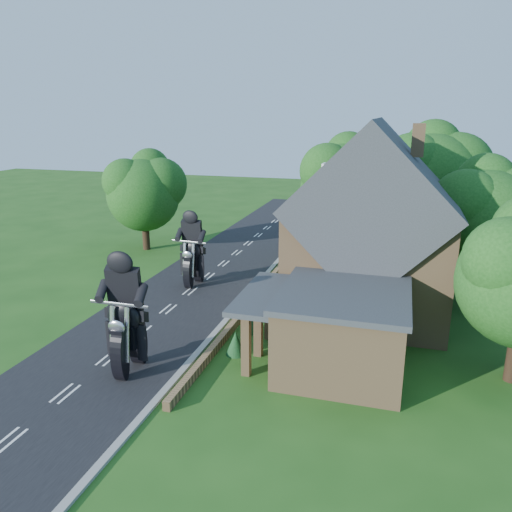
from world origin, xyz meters
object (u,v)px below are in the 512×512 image
(house, at_px, (370,234))
(motorcycle_lead, at_px, (130,354))
(annex, at_px, (340,328))
(motorcycle_follow, at_px, (194,274))
(garden_wall, at_px, (253,301))

(house, relative_size, motorcycle_lead, 5.98)
(annex, xyz_separation_m, motorcycle_follow, (-10.09, 7.91, -1.04))
(garden_wall, relative_size, motorcycle_follow, 14.18)
(motorcycle_lead, distance_m, motorcycle_follow, 10.99)
(garden_wall, distance_m, annex, 8.19)
(annex, xyz_separation_m, motorcycle_lead, (-8.32, -2.94, -0.97))
(motorcycle_lead, bearing_deg, house, -133.59)
(garden_wall, height_order, motorcycle_lead, motorcycle_lead)
(garden_wall, bearing_deg, house, 9.17)
(garden_wall, bearing_deg, annex, -46.16)
(motorcycle_lead, height_order, motorcycle_follow, motorcycle_lead)
(garden_wall, distance_m, motorcycle_lead, 9.18)
(garden_wall, xyz_separation_m, motorcycle_follow, (-4.52, 2.11, 0.52))
(garden_wall, relative_size, motorcycle_lead, 12.85)
(house, bearing_deg, motorcycle_follow, 174.09)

